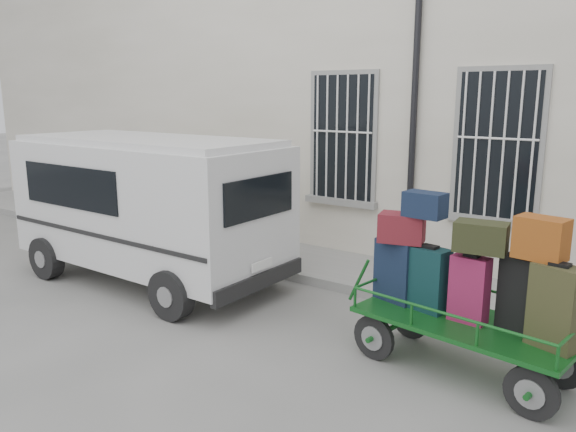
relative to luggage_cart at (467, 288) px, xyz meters
The scene contains 5 objects.
ground 3.08m from the luggage_cart, behind, with size 80.00×80.00×0.00m, color slate.
building 6.59m from the luggage_cart, 117.72° to the left, with size 24.00×5.15×6.00m.
sidewalk 3.80m from the luggage_cart, 142.31° to the left, with size 24.00×1.70×0.15m, color gray.
luggage_cart is the anchor object (origin of this frame).
van 5.23m from the luggage_cart, behind, with size 4.70×2.15×2.35m.
Camera 1 is at (4.68, -5.83, 3.01)m, focal length 35.00 mm.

